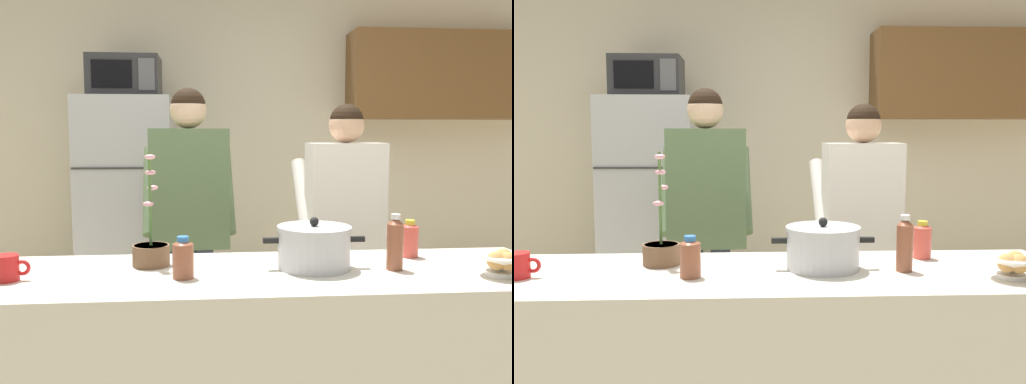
% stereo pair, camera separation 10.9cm
% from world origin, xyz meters
% --- Properties ---
extents(back_wall_unit, '(6.00, 0.48, 2.60)m').
position_xyz_m(back_wall_unit, '(0.24, 2.27, 1.39)').
color(back_wall_unit, beige).
rests_on(back_wall_unit, ground).
extents(kitchen_island, '(2.31, 0.68, 0.92)m').
position_xyz_m(kitchen_island, '(0.00, 0.00, 0.46)').
color(kitchen_island, silver).
rests_on(kitchen_island, ground).
extents(refrigerator, '(0.64, 0.68, 1.71)m').
position_xyz_m(refrigerator, '(-0.80, 1.85, 0.85)').
color(refrigerator, '#B7BABF').
rests_on(refrigerator, ground).
extents(microwave, '(0.48, 0.37, 0.28)m').
position_xyz_m(microwave, '(-0.80, 1.83, 1.85)').
color(microwave, '#2D2D30').
rests_on(microwave, refrigerator).
extents(person_near_pot, '(0.53, 0.44, 1.70)m').
position_xyz_m(person_near_pot, '(-0.34, 0.94, 1.07)').
color(person_near_pot, '#33384C').
rests_on(person_near_pot, ground).
extents(person_by_sink, '(0.51, 0.43, 1.61)m').
position_xyz_m(person_by_sink, '(0.51, 0.81, 1.00)').
color(person_by_sink, black).
rests_on(person_by_sink, ground).
extents(cooking_pot, '(0.41, 0.30, 0.20)m').
position_xyz_m(cooking_pot, '(0.18, 0.03, 1.01)').
color(cooking_pot, silver).
rests_on(cooking_pot, kitchen_island).
extents(coffee_mug, '(0.13, 0.09, 0.10)m').
position_xyz_m(coffee_mug, '(-0.96, -0.06, 0.97)').
color(coffee_mug, red).
rests_on(coffee_mug, kitchen_island).
extents(bread_bowl, '(0.19, 0.19, 0.10)m').
position_xyz_m(bread_bowl, '(0.86, -0.16, 0.97)').
color(bread_bowl, white).
rests_on(bread_bowl, kitchen_island).
extents(bottle_near_edge, '(0.06, 0.06, 0.22)m').
position_xyz_m(bottle_near_edge, '(0.49, -0.02, 1.03)').
color(bottle_near_edge, brown).
rests_on(bottle_near_edge, kitchen_island).
extents(bottle_mid_counter, '(0.08, 0.08, 0.16)m').
position_xyz_m(bottle_mid_counter, '(-0.33, -0.08, 1.00)').
color(bottle_mid_counter, brown).
rests_on(bottle_mid_counter, kitchen_island).
extents(bottle_far_corner, '(0.08, 0.08, 0.16)m').
position_xyz_m(bottle_far_corner, '(0.64, 0.19, 1.00)').
color(bottle_far_corner, '#D84C3F').
rests_on(bottle_far_corner, kitchen_island).
extents(potted_orchid, '(0.15, 0.15, 0.46)m').
position_xyz_m(potted_orchid, '(-0.46, 0.13, 0.99)').
color(potted_orchid, brown).
rests_on(potted_orchid, kitchen_island).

